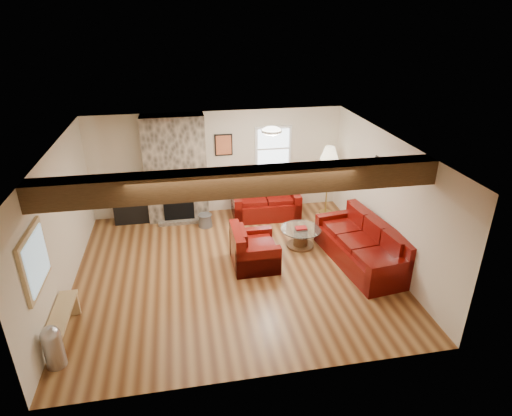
# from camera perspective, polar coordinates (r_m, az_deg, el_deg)

# --- Properties ---
(room) EXTENTS (8.00, 8.00, 8.00)m
(room) POSITION_cam_1_polar(r_m,az_deg,el_deg) (7.82, -3.07, -0.42)
(room) COLOR brown
(room) RESTS_ON ground
(floor) EXTENTS (6.00, 6.00, 0.00)m
(floor) POSITION_cam_1_polar(r_m,az_deg,el_deg) (8.43, -2.87, -8.12)
(floor) COLOR brown
(floor) RESTS_ON ground
(oak_beam) EXTENTS (6.00, 0.36, 0.38)m
(oak_beam) POSITION_cam_1_polar(r_m,az_deg,el_deg) (6.26, -1.76, 3.53)
(oak_beam) COLOR #33220F
(oak_beam) RESTS_ON room
(chimney_breast) EXTENTS (1.40, 0.67, 2.50)m
(chimney_breast) POSITION_cam_1_polar(r_m,az_deg,el_deg) (10.09, -10.63, 4.96)
(chimney_breast) COLOR #36312A
(chimney_breast) RESTS_ON floor
(back_window) EXTENTS (0.90, 0.08, 1.10)m
(back_window) POSITION_cam_1_polar(r_m,az_deg,el_deg) (10.43, 2.31, 7.94)
(back_window) COLOR white
(back_window) RESTS_ON room
(hatch_window) EXTENTS (0.08, 1.00, 0.90)m
(hatch_window) POSITION_cam_1_polar(r_m,az_deg,el_deg) (6.69, -27.39, -6.22)
(hatch_window) COLOR tan
(hatch_window) RESTS_ON room
(ceiling_dome) EXTENTS (0.40, 0.40, 0.18)m
(ceiling_dome) POSITION_cam_1_polar(r_m,az_deg,el_deg) (8.39, 2.10, 10.05)
(ceiling_dome) COLOR white
(ceiling_dome) RESTS_ON room
(artwork_back) EXTENTS (0.42, 0.06, 0.52)m
(artwork_back) POSITION_cam_1_polar(r_m,az_deg,el_deg) (10.20, -4.34, 8.38)
(artwork_back) COLOR black
(artwork_back) RESTS_ON room
(artwork_right) EXTENTS (0.06, 0.55, 0.42)m
(artwork_right) POSITION_cam_1_polar(r_m,az_deg,el_deg) (8.73, 16.27, 4.91)
(artwork_right) COLOR black
(artwork_right) RESTS_ON room
(sofa_three) EXTENTS (1.22, 2.34, 0.87)m
(sofa_three) POSITION_cam_1_polar(r_m,az_deg,el_deg) (8.65, 13.82, -4.63)
(sofa_three) COLOR #4C0B05
(sofa_three) RESTS_ON floor
(loveseat) EXTENTS (1.62, 0.97, 0.85)m
(loveseat) POSITION_cam_1_polar(r_m,az_deg,el_deg) (10.33, 1.27, 1.11)
(loveseat) COLOR #4C0B05
(loveseat) RESTS_ON floor
(armchair_red) EXTENTS (0.87, 0.99, 0.79)m
(armchair_red) POSITION_cam_1_polar(r_m,az_deg,el_deg) (8.37, -0.20, -5.16)
(armchair_red) COLOR #4C0B05
(armchair_red) RESTS_ON floor
(coffee_table) EXTENTS (0.86, 0.86, 0.45)m
(coffee_table) POSITION_cam_1_polar(r_m,az_deg,el_deg) (9.13, 5.96, -3.91)
(coffee_table) COLOR #493017
(coffee_table) RESTS_ON floor
(tv_cabinet) EXTENTS (1.06, 0.42, 0.53)m
(tv_cabinet) POSITION_cam_1_polar(r_m,az_deg,el_deg) (10.54, -15.46, -0.29)
(tv_cabinet) COLOR black
(tv_cabinet) RESTS_ON floor
(television) EXTENTS (0.86, 0.11, 0.50)m
(television) POSITION_cam_1_polar(r_m,az_deg,el_deg) (10.34, -15.78, 2.29)
(television) COLOR black
(television) RESTS_ON tv_cabinet
(floor_lamp) EXTENTS (0.44, 0.44, 1.70)m
(floor_lamp) POSITION_cam_1_polar(r_m,az_deg,el_deg) (10.25, 9.75, 6.74)
(floor_lamp) COLOR #A89246
(floor_lamp) RESTS_ON floor
(pine_bench) EXTENTS (0.28, 1.19, 0.45)m
(pine_bench) POSITION_cam_1_polar(r_m,az_deg,el_deg) (7.37, -24.33, -14.08)
(pine_bench) COLOR tan
(pine_bench) RESTS_ON floor
(pedal_bin) EXTENTS (0.28, 0.28, 0.68)m
(pedal_bin) POSITION_cam_1_polar(r_m,az_deg,el_deg) (6.86, -25.44, -16.33)
(pedal_bin) COLOR #AEAEB3
(pedal_bin) RESTS_ON floor
(coal_bucket) EXTENTS (0.33, 0.33, 0.31)m
(coal_bucket) POSITION_cam_1_polar(r_m,az_deg,el_deg) (10.00, -6.78, -1.61)
(coal_bucket) COLOR slate
(coal_bucket) RESTS_ON floor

